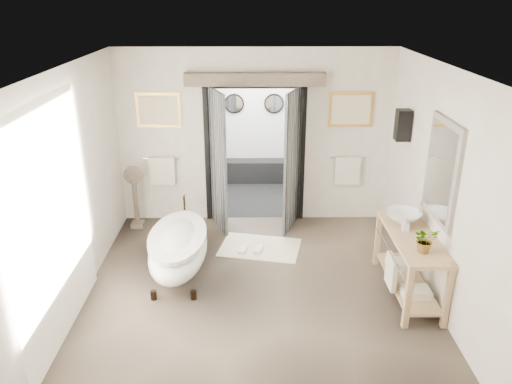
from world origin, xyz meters
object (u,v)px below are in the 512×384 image
(clawfoot_tub, at_px, (178,248))
(rug, at_px, (260,247))
(vanity, at_px, (408,259))
(basin, at_px, (403,217))

(clawfoot_tub, xyz_separation_m, rug, (1.14, 0.76, -0.41))
(vanity, distance_m, basin, 0.55)
(basin, bearing_deg, vanity, -67.51)
(vanity, relative_size, basin, 3.39)
(clawfoot_tub, bearing_deg, basin, -2.85)
(rug, bearing_deg, basin, -26.01)
(vanity, height_order, basin, basin)
(vanity, xyz_separation_m, basin, (-0.02, 0.34, 0.43))
(vanity, distance_m, rug, 2.32)
(clawfoot_tub, distance_m, rug, 1.43)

